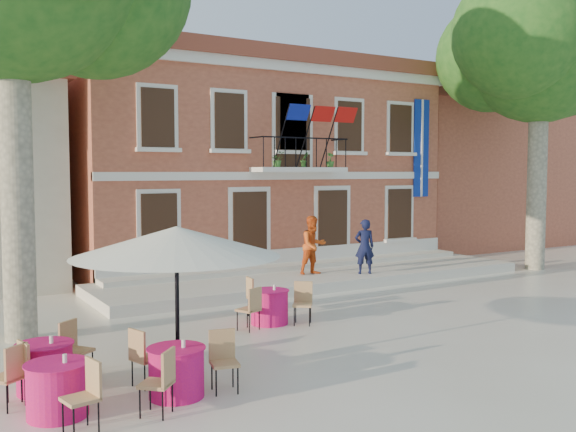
{
  "coord_description": "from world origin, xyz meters",
  "views": [
    {
      "loc": [
        -9.02,
        -12.06,
        3.45
      ],
      "look_at": [
        0.33,
        3.5,
        2.18
      ],
      "focal_mm": 40.0,
      "sensor_mm": 36.0,
      "label": 1
    }
  ],
  "objects_px": {
    "pedestrian_orange": "(313,245)",
    "cafe_table_2": "(57,387)",
    "plane_tree_east": "(540,48)",
    "patio_umbrella": "(176,242)",
    "pedestrian_navy": "(365,247)",
    "cafe_table_3": "(269,305)",
    "cafe_table_0": "(45,365)",
    "cafe_table_1": "(176,369)"
  },
  "relations": [
    {
      "from": "pedestrian_orange",
      "to": "cafe_table_2",
      "type": "bearing_deg",
      "value": -142.19
    },
    {
      "from": "plane_tree_east",
      "to": "patio_umbrella",
      "type": "xyz_separation_m",
      "value": [
        -15.25,
        -4.87,
        -5.41
      ]
    },
    {
      "from": "pedestrian_navy",
      "to": "cafe_table_3",
      "type": "bearing_deg",
      "value": 55.18
    },
    {
      "from": "pedestrian_orange",
      "to": "cafe_table_0",
      "type": "height_order",
      "value": "pedestrian_orange"
    },
    {
      "from": "plane_tree_east",
      "to": "patio_umbrella",
      "type": "height_order",
      "value": "plane_tree_east"
    },
    {
      "from": "plane_tree_east",
      "to": "cafe_table_1",
      "type": "bearing_deg",
      "value": -159.97
    },
    {
      "from": "pedestrian_navy",
      "to": "cafe_table_2",
      "type": "height_order",
      "value": "pedestrian_navy"
    },
    {
      "from": "patio_umbrella",
      "to": "cafe_table_3",
      "type": "distance_m",
      "value": 4.51
    },
    {
      "from": "patio_umbrella",
      "to": "pedestrian_orange",
      "type": "distance_m",
      "value": 9.4
    },
    {
      "from": "patio_umbrella",
      "to": "pedestrian_navy",
      "type": "distance_m",
      "value": 10.07
    },
    {
      "from": "cafe_table_0",
      "to": "cafe_table_1",
      "type": "bearing_deg",
      "value": -37.34
    },
    {
      "from": "cafe_table_2",
      "to": "patio_umbrella",
      "type": "bearing_deg",
      "value": 18.5
    },
    {
      "from": "cafe_table_0",
      "to": "cafe_table_1",
      "type": "relative_size",
      "value": 0.98
    },
    {
      "from": "pedestrian_orange",
      "to": "cafe_table_1",
      "type": "xyz_separation_m",
      "value": [
        -7.19,
        -7.15,
        -0.77
      ]
    },
    {
      "from": "pedestrian_navy",
      "to": "pedestrian_orange",
      "type": "xyz_separation_m",
      "value": [
        -1.42,
        0.7,
        0.05
      ]
    },
    {
      "from": "cafe_table_1",
      "to": "cafe_table_2",
      "type": "distance_m",
      "value": 1.72
    },
    {
      "from": "pedestrian_orange",
      "to": "pedestrian_navy",
      "type": "bearing_deg",
      "value": -26.8
    },
    {
      "from": "plane_tree_east",
      "to": "pedestrian_orange",
      "type": "height_order",
      "value": "plane_tree_east"
    },
    {
      "from": "cafe_table_0",
      "to": "cafe_table_2",
      "type": "relative_size",
      "value": 0.91
    },
    {
      "from": "plane_tree_east",
      "to": "cafe_table_1",
      "type": "height_order",
      "value": "plane_tree_east"
    },
    {
      "from": "pedestrian_navy",
      "to": "cafe_table_0",
      "type": "xyz_separation_m",
      "value": [
        -10.29,
        -5.17,
        -0.72
      ]
    },
    {
      "from": "pedestrian_navy",
      "to": "cafe_table_1",
      "type": "relative_size",
      "value": 0.92
    },
    {
      "from": "cafe_table_1",
      "to": "cafe_table_2",
      "type": "bearing_deg",
      "value": 175.94
    },
    {
      "from": "cafe_table_0",
      "to": "cafe_table_3",
      "type": "distance_m",
      "value": 5.62
    },
    {
      "from": "patio_umbrella",
      "to": "pedestrian_navy",
      "type": "xyz_separation_m",
      "value": [
        8.27,
        5.64,
        -1.15
      ]
    },
    {
      "from": "plane_tree_east",
      "to": "cafe_table_2",
      "type": "xyz_separation_m",
      "value": [
        -17.31,
        -5.56,
        -7.28
      ]
    },
    {
      "from": "pedestrian_navy",
      "to": "cafe_table_3",
      "type": "distance_m",
      "value": 5.97
    },
    {
      "from": "cafe_table_3",
      "to": "pedestrian_navy",
      "type": "bearing_deg",
      "value": 31.11
    },
    {
      "from": "plane_tree_east",
      "to": "pedestrian_orange",
      "type": "xyz_separation_m",
      "value": [
        -8.4,
        1.47,
        -6.5
      ]
    },
    {
      "from": "cafe_table_3",
      "to": "cafe_table_1",
      "type": "bearing_deg",
      "value": -136.22
    },
    {
      "from": "patio_umbrella",
      "to": "cafe_table_0",
      "type": "relative_size",
      "value": 1.91
    },
    {
      "from": "plane_tree_east",
      "to": "pedestrian_navy",
      "type": "height_order",
      "value": "plane_tree_east"
    },
    {
      "from": "cafe_table_0",
      "to": "cafe_table_2",
      "type": "xyz_separation_m",
      "value": [
        -0.04,
        -1.16,
        0.0
      ]
    },
    {
      "from": "patio_umbrella",
      "to": "cafe_table_1",
      "type": "relative_size",
      "value": 1.88
    },
    {
      "from": "plane_tree_east",
      "to": "cafe_table_3",
      "type": "xyz_separation_m",
      "value": [
        -12.05,
        -2.3,
        -7.27
      ]
    },
    {
      "from": "pedestrian_orange",
      "to": "cafe_table_3",
      "type": "height_order",
      "value": "pedestrian_orange"
    },
    {
      "from": "pedestrian_orange",
      "to": "cafe_table_3",
      "type": "bearing_deg",
      "value": -134.62
    },
    {
      "from": "cafe_table_0",
      "to": "cafe_table_2",
      "type": "height_order",
      "value": "same"
    },
    {
      "from": "cafe_table_1",
      "to": "pedestrian_orange",
      "type": "bearing_deg",
      "value": 44.85
    },
    {
      "from": "cafe_table_1",
      "to": "cafe_table_3",
      "type": "relative_size",
      "value": 0.98
    },
    {
      "from": "cafe_table_0",
      "to": "cafe_table_3",
      "type": "xyz_separation_m",
      "value": [
        5.21,
        2.11,
        0.01
      ]
    },
    {
      "from": "patio_umbrella",
      "to": "cafe_table_2",
      "type": "bearing_deg",
      "value": -161.5
    }
  ]
}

